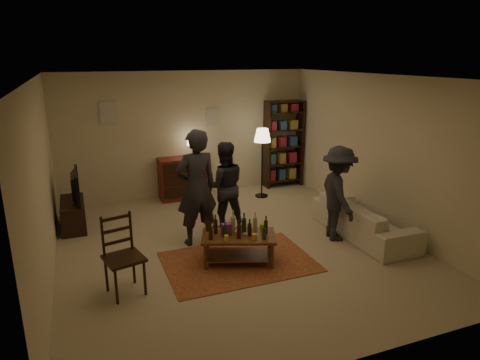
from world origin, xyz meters
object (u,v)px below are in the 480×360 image
coffee_table (238,238)px  person_by_sofa (338,194)px  dresser (183,177)px  person_left (196,188)px  bookshelf (283,143)px  person_right (224,186)px  tv_stand (73,207)px  dining_chair (122,252)px  sofa (364,219)px  floor_lamp (262,140)px

coffee_table → person_by_sofa: size_ratio=0.77×
dresser → person_left: size_ratio=0.71×
bookshelf → person_right: bearing=-137.4°
tv_stand → dining_chair: bearing=-77.2°
person_left → sofa: bearing=157.7°
dresser → person_right: person_right is taller
dining_chair → person_left: (1.33, 1.12, 0.39)m
dining_chair → dresser: 3.86m
bookshelf → person_by_sofa: 3.16m
dresser → person_right: size_ratio=0.86×
tv_stand → sofa: tv_stand is taller
dining_chair → person_right: 2.50m
dresser → person_right: 1.97m
tv_stand → person_left: bearing=-37.2°
dining_chair → sofa: (4.06, 0.36, -0.26)m
dining_chair → sofa: size_ratio=0.51×
dresser → sofa: size_ratio=0.65×
tv_stand → sofa: bearing=-25.3°
bookshelf → dresser: bearing=-178.4°
person_left → dresser: bearing=-105.3°
coffee_table → bookshelf: 4.15m
floor_lamp → person_left: (-1.98, -1.84, -0.31)m
coffee_table → dresser: 3.26m
dining_chair → dresser: dresser is taller
tv_stand → dresser: size_ratio=0.78×
coffee_table → tv_stand: tv_stand is taller
coffee_table → person_right: person_right is taller
tv_stand → person_left: (1.91, -1.45, 0.57)m
bookshelf → tv_stand: bearing=-168.2°
floor_lamp → dresser: bearing=162.3°
dresser → floor_lamp: 1.89m
dresser → tv_stand: bearing=-157.9°
coffee_table → person_by_sofa: (1.87, 0.22, 0.40)m
dining_chair → dresser: size_ratio=0.79×
dresser → bookshelf: (2.44, 0.07, 0.56)m
dining_chair → dresser: bearing=50.4°
bookshelf → person_by_sofa: (-0.55, -3.10, -0.23)m
sofa → person_by_sofa: person_by_sofa is taller
coffee_table → person_by_sofa: person_by_sofa is taller
tv_stand → person_by_sofa: size_ratio=0.66×
coffee_table → sofa: coffee_table is taller
bookshelf → person_by_sofa: bookshelf is taller
person_by_sofa → bookshelf: bearing=2.6°
coffee_table → person_left: person_left is taller
coffee_table → dining_chair: 1.72m
sofa → person_right: (-2.12, 1.19, 0.49)m
dresser → sofa: bearing=-52.5°
person_left → bookshelf: bearing=-145.9°
tv_stand → sofa: (4.64, -2.20, -0.08)m
tv_stand → sofa: 5.14m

